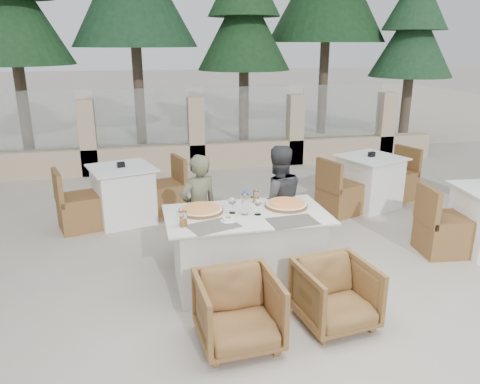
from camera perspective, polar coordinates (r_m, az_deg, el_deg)
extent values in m
plane|color=#B8AC9D|center=(4.87, 2.42, -11.49)|extent=(80.00, 80.00, 0.00)
cube|color=beige|center=(18.28, -9.13, 10.10)|extent=(30.00, 16.00, 0.01)
cone|color=#1D4522|center=(11.35, -26.05, 17.97)|extent=(2.42, 2.42, 5.50)
cone|color=#1C4325|center=(11.63, -12.90, 21.67)|extent=(2.86, 2.86, 6.50)
cone|color=#1C4320|center=(11.60, 0.48, 18.39)|extent=(2.20, 2.20, 5.00)
cone|color=#1B401F|center=(12.91, 10.62, 22.04)|extent=(2.99, 2.99, 6.80)
cone|color=#224C2A|center=(12.49, 20.23, 16.16)|extent=(1.98, 1.98, 4.50)
cube|color=#605B52|center=(4.30, -3.25, -4.15)|extent=(0.52, 0.43, 0.00)
cube|color=#524E47|center=(4.43, 6.42, -3.57)|extent=(0.47, 0.34, 0.00)
cylinder|color=#C6501B|center=(4.66, -4.76, -2.10)|extent=(0.50, 0.50, 0.06)
cylinder|color=#EF5020|center=(4.81, 5.65, -1.46)|extent=(0.58, 0.58, 0.06)
cylinder|color=#ABC4E1|center=(4.55, 0.62, -1.28)|extent=(0.09, 0.09, 0.25)
cylinder|color=orange|center=(4.30, -6.93, -3.28)|extent=(0.08, 0.08, 0.14)
cylinder|color=orange|center=(4.91, 1.94, -0.57)|extent=(0.07, 0.07, 0.13)
imported|color=#955E36|center=(5.33, -4.43, -5.59)|extent=(0.59, 0.60, 0.54)
imported|color=olive|center=(5.65, 4.94, -3.82)|extent=(0.80, 0.81, 0.61)
imported|color=brown|center=(3.91, -0.21, -14.32)|extent=(0.68, 0.70, 0.60)
imported|color=brown|center=(4.24, 11.59, -12.14)|extent=(0.69, 0.71, 0.57)
imported|color=#5D5E44|center=(5.17, -5.04, -2.14)|extent=(0.53, 0.45, 1.24)
imported|color=#35373A|center=(5.25, 4.54, -1.37)|extent=(0.66, 0.52, 1.32)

